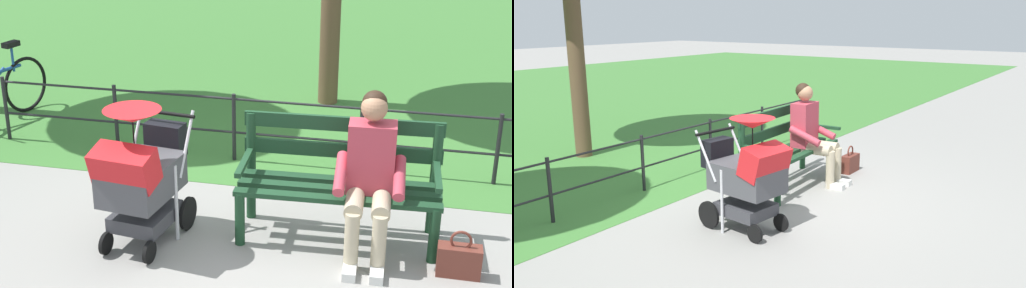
{
  "view_description": "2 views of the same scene",
  "coord_description": "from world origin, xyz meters",
  "views": [
    {
      "loc": [
        -1.19,
        5.32,
        2.98
      ],
      "look_at": [
        0.08,
        -0.04,
        0.76
      ],
      "focal_mm": 52.51,
      "sensor_mm": 36.0,
      "label": 1
    },
    {
      "loc": [
        4.93,
        3.4,
        2.09
      ],
      "look_at": [
        0.06,
        0.07,
        0.68
      ],
      "focal_mm": 37.57,
      "sensor_mm": 36.0,
      "label": 2
    }
  ],
  "objects": [
    {
      "name": "park_fence",
      "position": [
        0.0,
        -1.4,
        0.41
      ],
      "size": [
        6.34,
        0.04,
        0.7
      ],
      "color": "black",
      "rests_on": "ground"
    },
    {
      "name": "person_on_bench",
      "position": [
        -0.84,
        0.11,
        0.68
      ],
      "size": [
        0.55,
        0.74,
        1.28
      ],
      "color": "tan",
      "rests_on": "ground"
    },
    {
      "name": "ground_plane",
      "position": [
        0.0,
        0.0,
        0.0
      ],
      "size": [
        60.0,
        60.0,
        0.0
      ],
      "primitive_type": "plane",
      "color": "gray"
    },
    {
      "name": "handbag",
      "position": [
        -1.54,
        0.32,
        0.13
      ],
      "size": [
        0.32,
        0.14,
        0.37
      ],
      "color": "brown",
      "rests_on": "ground"
    },
    {
      "name": "stroller",
      "position": [
        0.9,
        0.38,
        0.59
      ],
      "size": [
        0.6,
        0.94,
        1.15
      ],
      "color": "black",
      "rests_on": "ground"
    },
    {
      "name": "park_bench",
      "position": [
        -0.59,
        -0.11,
        0.53
      ],
      "size": [
        1.62,
        0.68,
        0.96
      ],
      "color": "#193D23",
      "rests_on": "ground"
    }
  ]
}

